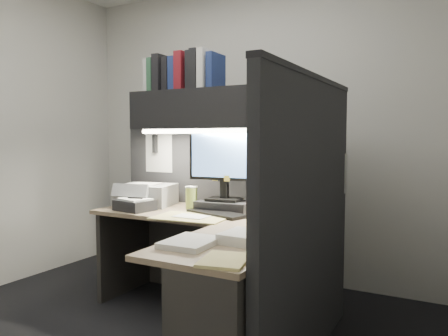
{
  "coord_description": "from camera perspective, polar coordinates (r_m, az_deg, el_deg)",
  "views": [
    {
      "loc": [
        1.72,
        -2.18,
        1.28
      ],
      "look_at": [
        0.26,
        0.51,
        1.07
      ],
      "focal_mm": 35.0,
      "sensor_mm": 36.0,
      "label": 1
    }
  ],
  "objects": [
    {
      "name": "floor",
      "position": [
        3.06,
        -9.5,
        -20.85
      ],
      "size": [
        3.5,
        3.5,
        0.0
      ],
      "primitive_type": "plane",
      "color": "black",
      "rests_on": "ground"
    },
    {
      "name": "wall_back",
      "position": [
        4.06,
        3.47,
        4.96
      ],
      "size": [
        3.5,
        0.04,
        2.7
      ],
      "primitive_type": "cube",
      "color": "silver",
      "rests_on": "floor"
    },
    {
      "name": "partition_back",
      "position": [
        3.57,
        -0.01,
        -3.76
      ],
      "size": [
        1.9,
        0.06,
        1.6
      ],
      "primitive_type": "cube",
      "color": "black",
      "rests_on": "floor"
    },
    {
      "name": "partition_right",
      "position": [
        2.52,
        10.98,
        -7.11
      ],
      "size": [
        0.06,
        1.5,
        1.6
      ],
      "primitive_type": "cube",
      "color": "black",
      "rests_on": "floor"
    },
    {
      "name": "desk",
      "position": [
        2.67,
        -2.19,
        -14.34
      ],
      "size": [
        1.7,
        1.53,
        0.73
      ],
      "color": "#846F54",
      "rests_on": "floor"
    },
    {
      "name": "overhead_shelf",
      "position": [
        3.34,
        -0.06,
        7.75
      ],
      "size": [
        1.55,
        0.34,
        0.3
      ],
      "primitive_type": "cube",
      "color": "black",
      "rests_on": "partition_back"
    },
    {
      "name": "task_light_tube",
      "position": [
        3.21,
        -1.26,
        4.86
      ],
      "size": [
        1.32,
        0.04,
        0.04
      ],
      "primitive_type": "cylinder",
      "rotation": [
        0.0,
        1.57,
        0.0
      ],
      "color": "white",
      "rests_on": "overhead_shelf"
    },
    {
      "name": "monitor",
      "position": [
        3.25,
        0.03,
        -1.53
      ],
      "size": [
        0.56,
        0.28,
        0.6
      ],
      "rotation": [
        0.0,
        0.0,
        0.08
      ],
      "color": "black",
      "rests_on": "desk"
    },
    {
      "name": "keyboard",
      "position": [
        3.12,
        -1.01,
        -5.98
      ],
      "size": [
        0.5,
        0.29,
        0.02
      ],
      "primitive_type": "cube",
      "rotation": [
        0.0,
        0.0,
        -0.3
      ],
      "color": "black",
      "rests_on": "desk"
    },
    {
      "name": "mousepad",
      "position": [
        2.99,
        7.02,
        -6.64
      ],
      "size": [
        0.25,
        0.24,
        0.0
      ],
      "primitive_type": "cube",
      "rotation": [
        0.0,
        0.0,
        0.39
      ],
      "color": "navy",
      "rests_on": "desk"
    },
    {
      "name": "mouse",
      "position": [
        2.99,
        6.72,
        -6.21
      ],
      "size": [
        0.08,
        0.11,
        0.04
      ],
      "primitive_type": "ellipsoid",
      "rotation": [
        0.0,
        0.0,
        0.17
      ],
      "color": "black",
      "rests_on": "mousepad"
    },
    {
      "name": "telephone",
      "position": [
        3.0,
        10.33,
        -5.82
      ],
      "size": [
        0.3,
        0.3,
        0.09
      ],
      "primitive_type": "cube",
      "rotation": [
        0.0,
        0.0,
        -0.6
      ],
      "color": "#C6B698",
      "rests_on": "desk"
    },
    {
      "name": "coffee_cup",
      "position": [
        3.38,
        -4.28,
        -3.97
      ],
      "size": [
        0.1,
        0.1,
        0.17
      ],
      "primitive_type": "cylinder",
      "rotation": [
        0.0,
        0.0,
        -0.14
      ],
      "color": "#B3C14D",
      "rests_on": "desk"
    },
    {
      "name": "printer",
      "position": [
        3.63,
        -10.07,
        -3.46
      ],
      "size": [
        0.49,
        0.44,
        0.17
      ],
      "primitive_type": "cube",
      "rotation": [
        0.0,
        0.0,
        0.23
      ],
      "color": "#95979B",
      "rests_on": "desk"
    },
    {
      "name": "notebook_stack",
      "position": [
        3.39,
        -11.54,
        -4.77
      ],
      "size": [
        0.3,
        0.26,
        0.08
      ],
      "primitive_type": "cube",
      "rotation": [
        0.0,
        0.0,
        -0.17
      ],
      "color": "black",
      "rests_on": "desk"
    },
    {
      "name": "open_folder",
      "position": [
        3.02,
        -4.33,
        -6.44
      ],
      "size": [
        0.53,
        0.37,
        0.01
      ],
      "primitive_type": "cube",
      "rotation": [
        0.0,
        0.0,
        0.1
      ],
      "color": "#CFC274",
      "rests_on": "desk"
    },
    {
      "name": "paper_stack_a",
      "position": [
        2.31,
        3.45,
        -9.12
      ],
      "size": [
        0.29,
        0.25,
        0.05
      ],
      "primitive_type": "cube",
      "rotation": [
        0.0,
        0.0,
        -0.03
      ],
      "color": "white",
      "rests_on": "desk"
    },
    {
      "name": "paper_stack_b",
      "position": [
        2.28,
        -4.39,
        -9.66
      ],
      "size": [
        0.25,
        0.31,
        0.03
      ],
      "primitive_type": "cube",
      "rotation": [
        0.0,
        0.0,
        0.04
      ],
      "color": "white",
      "rests_on": "desk"
    },
    {
      "name": "manila_stack",
      "position": [
        1.98,
        0.09,
        -11.95
      ],
      "size": [
        0.25,
        0.29,
        0.01
      ],
      "primitive_type": "cube",
      "rotation": [
        0.0,
        0.0,
        0.21
      ],
      "color": "#CFC274",
      "rests_on": "desk"
    },
    {
      "name": "binder_row",
      "position": [
        3.56,
        -5.4,
        12.23
      ],
      "size": [
        0.65,
        0.25,
        0.31
      ],
      "color": "silver",
      "rests_on": "overhead_shelf"
    },
    {
      "name": "pinned_papers",
      "position": [
        3.04,
        3.15,
        -0.3
      ],
      "size": [
        1.76,
        1.31,
        0.51
      ],
      "color": "white",
      "rests_on": "partition_back"
    }
  ]
}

